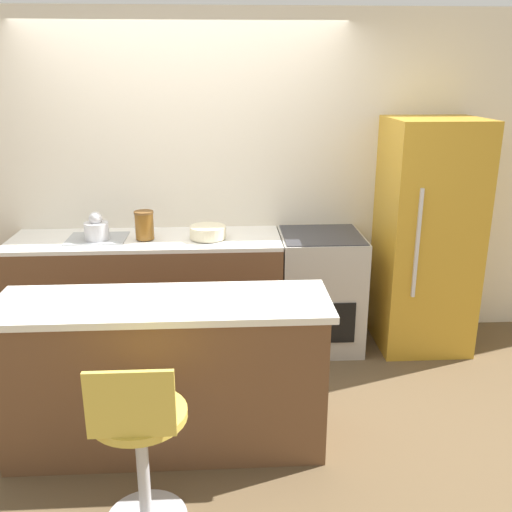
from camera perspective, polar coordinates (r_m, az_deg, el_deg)
The scene contains 10 objects.
ground_plane at distance 4.44m, azimuth -6.83°, elevation -10.89°, with size 14.00×14.00×0.00m, color brown.
wall_back at distance 4.65m, azimuth -6.95°, elevation 7.49°, with size 8.00×0.06×2.60m.
back_counter at distance 4.58m, azimuth -10.69°, elevation -3.78°, with size 2.06×0.63×0.93m.
kitchen_island at distance 3.42m, azimuth -8.97°, elevation -11.59°, with size 1.88×0.57×0.92m.
oven_range at distance 4.60m, azimuth 6.39°, elevation -3.45°, with size 0.64×0.64×0.93m.
refrigerator at distance 4.65m, azimuth 16.67°, elevation 1.88°, with size 0.69×0.69×1.81m.
stool_chair at distance 2.86m, azimuth -11.51°, elevation -18.15°, with size 0.45×0.45×0.95m.
kettle at distance 4.43m, azimuth -15.68°, elevation 2.64°, with size 0.18×0.18×0.21m.
mixing_bowl at distance 4.34m, azimuth -4.83°, elevation 2.41°, with size 0.27×0.27×0.09m.
canister_jar at distance 4.36m, azimuth -11.10°, elevation 3.07°, with size 0.15×0.15×0.21m.
Camera 1 is at (0.30, -3.88, 2.14)m, focal length 40.00 mm.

